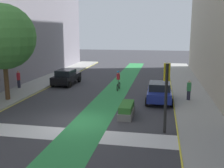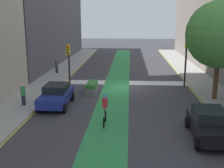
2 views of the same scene
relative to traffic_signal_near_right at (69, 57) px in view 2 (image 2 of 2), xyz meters
The scene contains 16 objects.
ground_plane 5.94m from the traffic_signal_near_right, behind, with size 120.00×120.00×0.00m, color #38383D.
bike_lane_paint 5.25m from the traffic_signal_near_right, behind, with size 2.40×60.00×0.01m, color #2D8C47.
crosswalk_band 6.06m from the traffic_signal_near_right, 165.42° to the right, with size 12.00×1.80×0.01m, color silver.
sidewalk_left 13.03m from the traffic_signal_near_right, behind, with size 3.00×60.00×0.15m, color #9E9E99.
curb_stripe_left 11.58m from the traffic_signal_near_right, behind, with size 0.16×60.00×0.01m, color yellow.
sidewalk_right 3.53m from the traffic_signal_near_right, 15.75° to the left, with size 3.00×60.00×0.15m, color #9E9E99.
curb_stripe_right 2.88m from the traffic_signal_near_right, 40.14° to the left, with size 0.16×60.00×0.01m, color yellow.
traffic_signal_near_right is the anchor object (origin of this frame).
traffic_signal_near_left 10.75m from the traffic_signal_near_right, behind, with size 0.35×0.52×4.59m.
car_black_left_far 15.33m from the traffic_signal_near_right, 131.01° to the left, with size 2.12×4.25×1.57m.
car_blue_right_far 6.71m from the traffic_signal_near_right, 93.51° to the left, with size 2.05×4.21×1.57m.
cyclist_in_lane 10.84m from the traffic_signal_near_right, 113.31° to the left, with size 0.32×1.73×1.86m.
pedestrian_sidewalk_right_a 7.31m from the traffic_signal_near_right, 74.55° to the left, with size 0.34×0.34×1.59m.
pedestrian_sidewalk_right_b 5.93m from the traffic_signal_near_right, 63.73° to the right, with size 0.34×0.34×1.64m.
street_tree_near 13.22m from the traffic_signal_near_right, 160.57° to the left, with size 4.99×4.99×7.42m.
median_planter 4.12m from the traffic_signal_near_right, 136.03° to the left, with size 0.86×2.49×0.85m.
Camera 2 is at (-0.44, 25.39, 6.34)m, focal length 45.72 mm.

